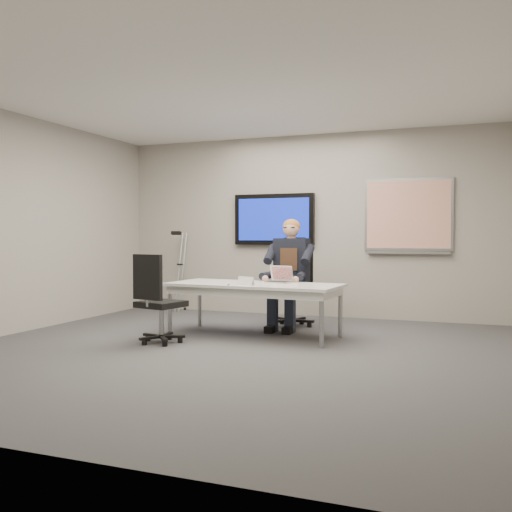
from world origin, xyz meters
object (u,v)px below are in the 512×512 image
(office_chair_far, at_px, (293,300))
(seated_person, at_px, (287,285))
(conference_table, at_px, (254,289))
(laptop, at_px, (280,278))
(office_chair_near, at_px, (158,316))

(office_chair_far, relative_size, seated_person, 0.78)
(conference_table, relative_size, laptop, 6.91)
(seated_person, distance_m, laptop, 0.47)
(conference_table, relative_size, office_chair_far, 1.91)
(conference_table, distance_m, laptop, 0.36)
(office_chair_near, xyz_separation_m, seated_person, (1.07, 1.52, 0.27))
(conference_table, bearing_deg, laptop, 44.01)
(seated_person, bearing_deg, office_chair_near, -125.80)
(laptop, bearing_deg, conference_table, -134.53)
(office_chair_near, relative_size, laptop, 3.28)
(conference_table, distance_m, office_chair_near, 1.23)
(office_chair_far, relative_size, office_chair_near, 1.10)
(office_chair_far, height_order, laptop, office_chair_far)
(office_chair_far, bearing_deg, conference_table, -104.49)
(seated_person, bearing_deg, laptop, -85.15)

